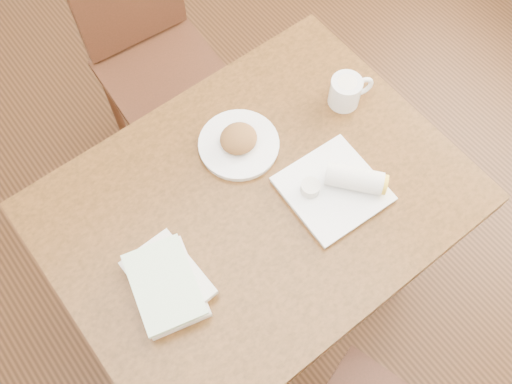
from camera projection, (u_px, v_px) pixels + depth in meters
ground at (256, 283)px, 2.26m from camera, size 4.00×5.00×0.01m
table at (256, 213)px, 1.66m from camera, size 1.14×0.86×0.75m
chair_far at (151, 49)px, 2.08m from camera, size 0.45×0.45×0.95m
plate_scone at (239, 143)px, 1.64m from camera, size 0.24×0.24×0.07m
coffee_mug at (347, 91)px, 1.69m from camera, size 0.14×0.09×0.09m
plate_burrito at (340, 186)px, 1.57m from camera, size 0.27×0.27×0.09m
book_stack at (167, 283)px, 1.44m from camera, size 0.21×0.26×0.06m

